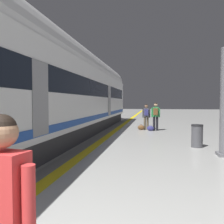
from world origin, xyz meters
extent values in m
cube|color=yellow|center=(-1.09, 10.00, 0.00)|extent=(0.36, 80.00, 0.01)
cube|color=slate|center=(-1.40, 10.00, 0.00)|extent=(0.58, 80.00, 0.01)
cube|color=#38383D|center=(-3.16, 9.49, 0.35)|extent=(2.67, 25.75, 0.70)
cube|color=white|center=(-3.16, 9.49, 2.15)|extent=(2.90, 26.82, 2.90)
cylinder|color=white|center=(-3.16, 9.49, 3.55)|extent=(2.84, 26.28, 2.84)
cube|color=black|center=(-3.16, 9.49, 2.50)|extent=(2.93, 25.21, 0.80)
cube|color=#1E4CB2|center=(-3.16, 9.49, 1.00)|extent=(2.94, 26.28, 0.24)
cone|color=white|center=(-3.16, 24.20, 1.90)|extent=(2.76, 2.60, 2.75)
cube|color=gray|center=(-1.70, 5.47, 1.90)|extent=(0.02, 0.90, 2.00)
cube|color=gray|center=(-1.70, 15.53, 1.90)|extent=(0.02, 0.90, 2.00)
cube|color=red|center=(0.27, 0.97, 1.16)|extent=(0.37, 0.26, 0.61)
cylinder|color=red|center=(0.49, 0.93, 1.11)|extent=(0.09, 0.09, 0.57)
sphere|color=#A37556|center=(0.27, 0.97, 1.60)|extent=(0.22, 0.22, 0.22)
sphere|color=black|center=(0.27, 0.97, 1.62)|extent=(0.21, 0.21, 0.21)
cylinder|color=brown|center=(0.74, 15.09, 0.41)|extent=(0.14, 0.14, 0.82)
cylinder|color=brown|center=(0.91, 15.10, 0.41)|extent=(0.14, 0.14, 0.82)
cube|color=#4C4C51|center=(0.83, 15.10, 1.11)|extent=(0.34, 0.21, 0.59)
cylinder|color=#4C4C51|center=(0.61, 15.10, 1.06)|extent=(0.09, 0.09, 0.55)
cylinder|color=#4C4C51|center=(1.04, 15.11, 1.06)|extent=(0.09, 0.09, 0.55)
sphere|color=#A37556|center=(0.83, 15.10, 1.53)|extent=(0.21, 0.21, 0.21)
sphere|color=black|center=(0.83, 15.10, 1.56)|extent=(0.20, 0.20, 0.20)
cube|color=navy|center=(0.83, 14.95, 1.13)|extent=(0.26, 0.15, 0.39)
ellipsoid|color=brown|center=(0.51, 14.94, 0.15)|extent=(0.44, 0.26, 0.30)
torus|color=brown|center=(0.51, 14.94, 0.25)|extent=(0.22, 0.02, 0.22)
cylinder|color=black|center=(1.33, 14.70, 0.44)|extent=(0.15, 0.15, 0.87)
cylinder|color=black|center=(1.52, 14.69, 0.44)|extent=(0.15, 0.15, 0.87)
cube|color=#338C4C|center=(1.42, 14.69, 1.18)|extent=(0.36, 0.22, 0.62)
cylinder|color=#338C4C|center=(1.20, 14.71, 1.13)|extent=(0.09, 0.09, 0.58)
cylinder|color=#338C4C|center=(1.65, 14.69, 1.13)|extent=(0.09, 0.09, 0.58)
sphere|color=tan|center=(1.42, 14.69, 1.63)|extent=(0.23, 0.23, 0.23)
sphere|color=black|center=(1.42, 14.69, 1.66)|extent=(0.21, 0.21, 0.21)
cube|color=brown|center=(1.42, 14.54, 1.20)|extent=(0.28, 0.16, 0.42)
ellipsoid|color=navy|center=(1.10, 14.53, 0.15)|extent=(0.44, 0.26, 0.30)
torus|color=navy|center=(1.10, 14.53, 0.25)|extent=(0.22, 0.02, 0.22)
cylinder|color=#4C4C51|center=(3.01, 9.36, 0.42)|extent=(0.44, 0.44, 0.85)
cylinder|color=#262628|center=(3.01, 9.36, 0.88)|extent=(0.46, 0.46, 0.06)
camera|label=1|loc=(1.30, -0.50, 1.81)|focal=38.17mm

